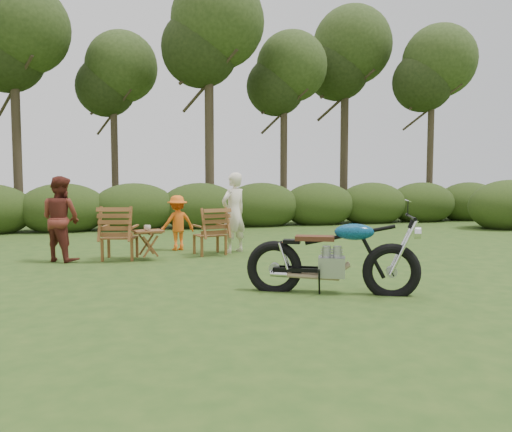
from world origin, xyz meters
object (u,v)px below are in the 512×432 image
object	(u,v)px
lawn_chair_right	(210,254)
lawn_chair_left	(120,259)
cup	(147,228)
adult_a	(234,252)
child	(178,250)
motorcycle	(331,293)
side_table	(148,245)
adult_b	(62,261)

from	to	relation	value
lawn_chair_right	lawn_chair_left	world-z (taller)	lawn_chair_left
lawn_chair_right	cup	world-z (taller)	cup
lawn_chair_right	adult_a	xyz separation A→B (m)	(0.53, 0.14, 0.00)
cup	child	xyz separation A→B (m)	(0.71, 1.16, -0.61)
motorcycle	lawn_chair_left	size ratio (longest dim) A/B	2.16
motorcycle	cup	distance (m)	4.09
motorcycle	cup	world-z (taller)	cup
side_table	adult_b	size ratio (longest dim) A/B	0.36
adult_a	child	distance (m)	1.26
lawn_chair_left	adult_b	distance (m)	1.05
lawn_chair_right	adult_b	xyz separation A→B (m)	(-2.79, 0.01, 0.00)
lawn_chair_right	cup	bearing A→B (deg)	5.30
motorcycle	adult_b	distance (m)	5.28
motorcycle	side_table	size ratio (longest dim) A/B	3.89
motorcycle	lawn_chair_right	bearing A→B (deg)	129.71
motorcycle	adult_a	world-z (taller)	adult_a
lawn_chair_left	side_table	bearing A→B (deg)	173.68
motorcycle	child	bearing A→B (deg)	133.75
motorcycle	child	xyz separation A→B (m)	(-1.44, 4.57, 0.00)
adult_a	adult_b	distance (m)	3.32
adult_a	child	xyz separation A→B (m)	(-1.07, 0.66, 0.00)
lawn_chair_left	adult_a	size ratio (longest dim) A/B	0.61
lawn_chair_left	child	bearing A→B (deg)	-127.95
motorcycle	child	world-z (taller)	motorcycle
motorcycle	cup	bearing A→B (deg)	148.49
lawn_chair_right	side_table	size ratio (longest dim) A/B	1.68
child	motorcycle	bearing A→B (deg)	92.85
motorcycle	lawn_chair_right	distance (m)	3.88
lawn_chair_left	side_table	distance (m)	0.61
cup	lawn_chair_left	bearing A→B (deg)	154.18
side_table	cup	world-z (taller)	cup
adult_b	child	distance (m)	2.38
side_table	adult_a	size ratio (longest dim) A/B	0.34
lawn_chair_right	side_table	world-z (taller)	side_table
lawn_chair_left	adult_b	xyz separation A→B (m)	(-1.04, 0.12, 0.00)
lawn_chair_right	child	distance (m)	0.97
lawn_chair_right	adult_b	size ratio (longest dim) A/B	0.60
lawn_chair_right	side_table	bearing A→B (deg)	3.73
lawn_chair_left	child	size ratio (longest dim) A/B	0.86
side_table	adult_a	xyz separation A→B (m)	(1.76, 0.46, -0.28)
lawn_chair_left	lawn_chair_right	bearing A→B (deg)	-161.51
side_table	child	size ratio (longest dim) A/B	0.48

